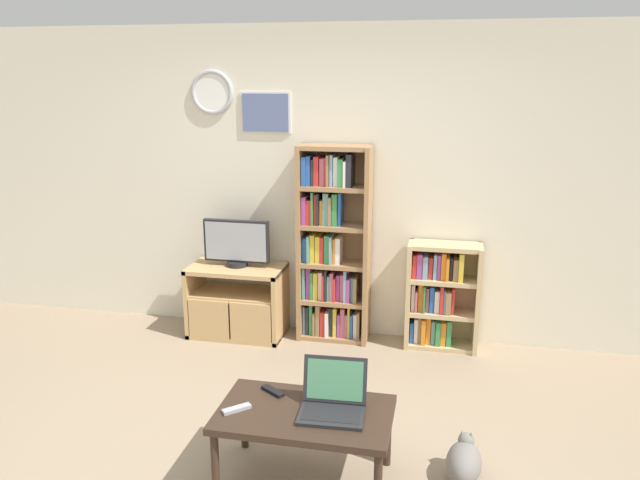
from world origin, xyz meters
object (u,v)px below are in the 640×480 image
Objects in this scene: remote_near_laptop at (273,391)px; cat at (464,462)px; television at (237,243)px; tv_stand at (237,301)px; bookshelf_tall at (331,248)px; remote_far_from_laptop at (237,409)px; coffee_table at (305,419)px; bookshelf_short at (439,296)px; laptop at (333,400)px.

cat is (1.10, 0.03, -0.33)m from remote_near_laptop.
tv_stand is at bearing -92.80° from television.
bookshelf_tall is 2.20m from cat.
tv_stand is at bearing -171.42° from bookshelf_tall.
television is at bearing -23.33° from remote_far_from_laptop.
remote_near_laptop is (0.00, -1.81, -0.35)m from bookshelf_tall.
bookshelf_tall is at bearing 127.87° from cat.
tv_stand is 2.53m from cat.
bookshelf_short is at bearing 71.17° from coffee_table.
remote_far_from_laptop is 0.28× the size of cat.
tv_stand is 0.85× the size of coffee_table.
remote_near_laptop is (-0.90, -1.81, 0.00)m from bookshelf_short.
laptop reaches higher than cat.
remote_far_from_laptop is (-0.13, -2.04, -0.35)m from bookshelf_tall.
bookshelf_short is at bearing 2.88° from television.
coffee_table is 0.93m from cat.
television is 3.62× the size of remote_near_laptop.
remote_near_laptop reaches higher than cat.
coffee_table is 1.80× the size of cat.
laptop is 2.33× the size of remote_near_laptop.
coffee_table is at bearing -108.83° from bookshelf_short.
bookshelf_short is at bearing -172.10° from remote_near_laptop.
bookshelf_tall reaches higher than tv_stand.
coffee_table is at bearing -161.50° from cat.
cat is at bearing 12.39° from coffee_table.
bookshelf_short is 1.68× the size of cat.
cat is (1.23, 0.26, -0.33)m from remote_far_from_laptop.
television is 1.75m from bookshelf_short.
bookshelf_short is (1.71, 0.09, -0.37)m from television.
tv_stand is 0.51m from television.
bookshelf_tall is 3.14× the size of cat.
coffee_table is (1.04, -1.85, 0.08)m from tv_stand.
cat is at bearing -40.98° from tv_stand.
laptop is at bearing -105.06° from bookshelf_short.
coffee_table is 6.06× the size of remote_near_laptop.
television is at bearing 144.46° from cat.
television is (0.00, 0.04, 0.51)m from tv_stand.
laptop is 0.69× the size of cat.
bookshelf_short is at bearing -69.17° from remote_far_from_laptop.
tv_stand is at bearing 120.28° from laptop.
television is 1.55× the size of laptop.
laptop reaches higher than remote_far_from_laptop.
tv_stand is 1.54× the size of cat.
bookshelf_tall reaches higher than coffee_table.
coffee_table is at bearing 89.06° from remote_near_laptop.
television is 0.60× the size of coffee_table.
laptop is at bearing -161.52° from cat.
laptop is 0.83m from cat.
cat is at bearing -83.68° from bookshelf_short.
television is at bearing -174.08° from bookshelf_tall.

